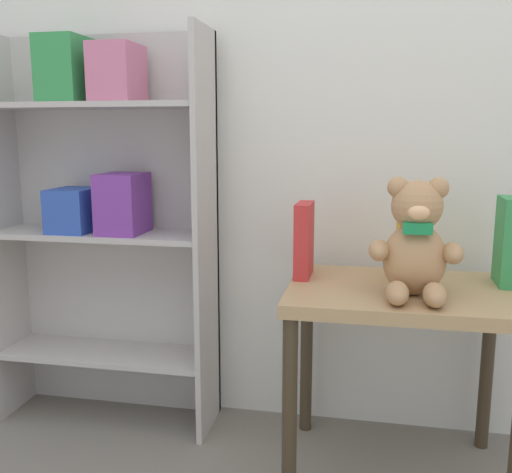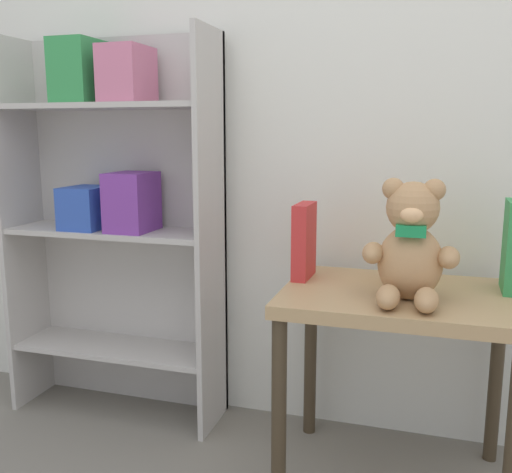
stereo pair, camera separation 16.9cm
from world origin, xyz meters
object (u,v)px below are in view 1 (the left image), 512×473
(book_standing_green, at_px, (505,241))
(display_table, at_px, (400,318))
(bookshelf_side, at_px, (105,204))
(book_standing_red, at_px, (304,240))
(book_standing_yellow, at_px, (402,244))
(teddy_bear, at_px, (416,243))

(book_standing_green, bearing_deg, display_table, -160.10)
(book_standing_green, bearing_deg, bookshelf_side, 177.17)
(bookshelf_side, height_order, book_standing_green, bookshelf_side)
(book_standing_red, distance_m, book_standing_yellow, 0.28)
(teddy_bear, bearing_deg, book_standing_green, 33.74)
(book_standing_yellow, bearing_deg, display_table, -92.27)
(teddy_bear, relative_size, book_standing_red, 1.42)
(bookshelf_side, distance_m, book_standing_red, 0.70)
(teddy_bear, relative_size, book_standing_green, 1.26)
(bookshelf_side, bearing_deg, teddy_bear, -14.80)
(teddy_bear, bearing_deg, book_standing_red, 153.62)
(display_table, distance_m, book_standing_red, 0.35)
(teddy_bear, xyz_separation_m, book_standing_green, (0.26, 0.17, -0.02))
(display_table, distance_m, book_standing_green, 0.37)
(teddy_bear, height_order, book_standing_green, teddy_bear)
(bookshelf_side, relative_size, book_standing_yellow, 6.24)
(bookshelf_side, relative_size, display_table, 2.10)
(display_table, bearing_deg, teddy_bear, -71.90)
(display_table, distance_m, book_standing_yellow, 0.21)
(book_standing_green, bearing_deg, book_standing_red, -176.72)
(bookshelf_side, xyz_separation_m, book_standing_yellow, (0.97, -0.09, -0.08))
(book_standing_red, relative_size, book_standing_yellow, 1.05)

